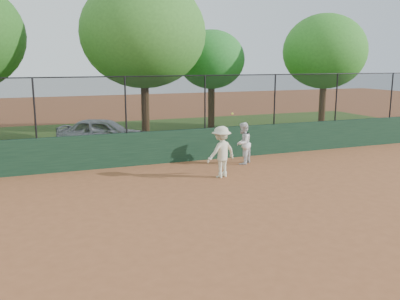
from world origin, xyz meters
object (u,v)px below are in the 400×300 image
object	(u,v)px
tree_2	(143,33)
tree_4	(325,52)
tree_3	(212,60)
player_second	(243,143)
player_main	(221,152)
parked_car	(104,133)

from	to	relation	value
tree_2	tree_4	xyz separation A→B (m)	(9.82, 0.08, -0.72)
tree_4	tree_3	bearing A→B (deg)	158.20
tree_2	tree_4	bearing A→B (deg)	0.47
tree_2	tree_3	xyz separation A→B (m)	(4.26, 2.30, -1.15)
player_second	player_main	xyz separation A→B (m)	(-1.50, -1.42, 0.07)
tree_3	player_second	bearing A→B (deg)	-104.85
player_main	tree_2	xyz separation A→B (m)	(-0.66, 7.03, 4.07)
player_second	tree_4	bearing A→B (deg)	177.94
tree_3	tree_2	bearing A→B (deg)	-151.59
player_second	tree_2	bearing A→B (deg)	-107.58
player_second	tree_3	size ratio (longest dim) A/B	0.29
tree_2	tree_4	size ratio (longest dim) A/B	1.19
parked_car	tree_4	xyz separation A→B (m)	(11.88, 0.88, 3.52)
tree_2	parked_car	bearing A→B (deg)	-158.75
tree_2	tree_4	distance (m)	9.84
tree_3	tree_4	world-z (taller)	tree_4
parked_car	player_second	xyz separation A→B (m)	(4.23, -4.80, 0.10)
player_second	tree_4	world-z (taller)	tree_4
player_main	tree_4	bearing A→B (deg)	37.82
player_second	tree_3	world-z (taller)	tree_3
player_second	tree_4	distance (m)	10.13
tree_3	tree_4	distance (m)	6.00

